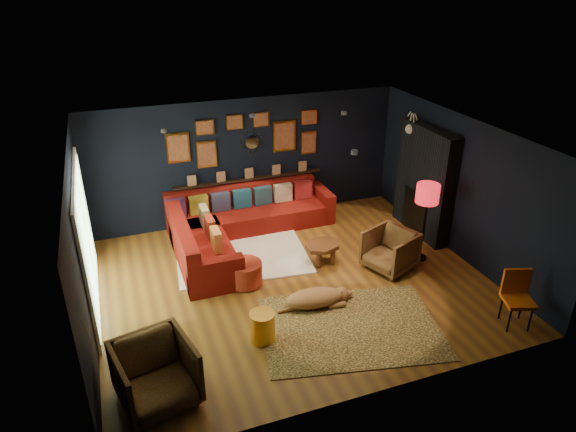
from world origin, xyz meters
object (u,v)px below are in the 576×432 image
object	(u,v)px
orange_chair	(517,293)
coffee_table	(323,247)
floor_lamp	(427,197)
sectional	(233,226)
armchair_left	(156,372)
gold_stool	(262,327)
dog	(314,295)
pouf	(245,273)
armchair_right	(390,249)

from	to	relation	value
orange_chair	coffee_table	bearing A→B (deg)	146.41
orange_chair	floor_lamp	size ratio (longest dim) A/B	0.59
floor_lamp	sectional	bearing A→B (deg)	149.17
armchair_left	gold_stool	size ratio (longest dim) A/B	2.00
gold_stool	sectional	bearing A→B (deg)	83.37
coffee_table	dog	world-z (taller)	dog
armchair_left	gold_stool	world-z (taller)	armchair_left
gold_stool	orange_chair	bearing A→B (deg)	-13.84
coffee_table	dog	distance (m)	1.38
sectional	orange_chair	xyz separation A→B (m)	(3.37, -3.99, 0.20)
gold_stool	floor_lamp	size ratio (longest dim) A/B	0.31
sectional	coffee_table	distance (m)	1.93
coffee_table	pouf	xyz separation A→B (m)	(-1.54, -0.19, -0.10)
floor_lamp	coffee_table	bearing A→B (deg)	164.91
coffee_table	armchair_right	size ratio (longest dim) A/B	1.08
armchair_right	orange_chair	bearing A→B (deg)	3.82
coffee_table	armchair_right	xyz separation A→B (m)	(1.05, -0.58, 0.08)
sectional	armchair_right	bearing A→B (deg)	-39.35
armchair_right	orange_chair	distance (m)	2.25
sectional	coffee_table	world-z (taller)	sectional
armchair_left	orange_chair	size ratio (longest dim) A/B	1.05
coffee_table	armchair_left	size ratio (longest dim) A/B	0.93
sectional	orange_chair	bearing A→B (deg)	-49.81
orange_chair	floor_lamp	world-z (taller)	floor_lamp
armchair_right	gold_stool	world-z (taller)	armchair_right
armchair_right	dog	bearing A→B (deg)	-92.19
orange_chair	armchair_right	bearing A→B (deg)	134.30
pouf	armchair_left	world-z (taller)	armchair_left
armchair_right	floor_lamp	distance (m)	1.12
floor_lamp	dog	world-z (taller)	floor_lamp
floor_lamp	armchair_right	bearing A→B (deg)	-172.11
armchair_left	dog	world-z (taller)	armchair_left
sectional	armchair_left	world-z (taller)	armchair_left
pouf	sectional	bearing A→B (deg)	82.90
armchair_left	floor_lamp	bearing A→B (deg)	7.68
armchair_right	dog	world-z (taller)	armchair_right
sectional	pouf	xyz separation A→B (m)	(-0.20, -1.57, -0.10)
orange_chair	dog	xyz separation A→B (m)	(-2.70, 1.41, -0.30)
pouf	orange_chair	size ratio (longest dim) A/B	0.66
pouf	armchair_right	bearing A→B (deg)	-8.50
coffee_table	orange_chair	xyz separation A→B (m)	(2.03, -2.61, 0.20)
pouf	orange_chair	bearing A→B (deg)	-34.12
pouf	dog	world-z (taller)	dog
sectional	armchair_right	xyz separation A→B (m)	(2.39, -1.96, 0.08)
pouf	orange_chair	xyz separation A→B (m)	(3.56, -2.41, 0.30)
pouf	gold_stool	bearing A→B (deg)	-96.13
pouf	coffee_table	bearing A→B (deg)	7.12
sectional	coffee_table	bearing A→B (deg)	-45.81
orange_chair	armchair_left	bearing A→B (deg)	-164.16
sectional	armchair_right	world-z (taller)	sectional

